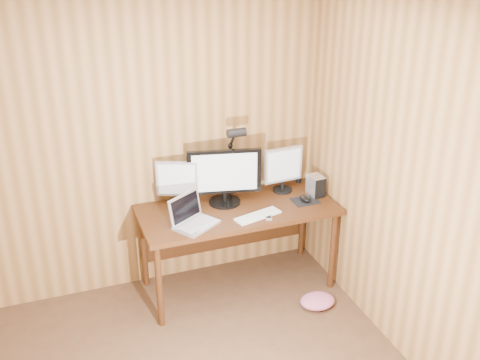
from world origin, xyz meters
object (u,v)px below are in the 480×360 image
monitor_right (283,168)px  laptop (192,218)px  desk_lamp (234,151)px  monitor_center (224,176)px  keyboard (258,216)px  hard_drive (316,186)px  mouse (305,198)px  speaker (299,176)px  monitor_left (177,182)px  desk (235,217)px  phone (268,217)px

monitor_right → laptop: 0.96m
desk_lamp → monitor_center: bearing=-120.7°
keyboard → hard_drive: size_ratio=2.32×
monitor_right → hard_drive: monitor_right is taller
keyboard → mouse: mouse is taller
speaker → desk_lamp: (-0.64, -0.07, 0.35)m
keyboard → speaker: (0.59, 0.49, 0.05)m
monitor_left → speaker: size_ratio=3.19×
monitor_left → mouse: (1.01, -0.29, -0.18)m
keyboard → speaker: speaker is taller
desk → speaker: speaker is taller
keyboard → speaker: size_ratio=3.34×
keyboard → desk_lamp: size_ratio=0.61×
speaker → mouse: bearing=-107.2°
laptop → keyboard: (0.52, -0.06, -0.05)m
monitor_right → phone: monitor_right is taller
monitor_left → phone: 0.79m
desk → phone: bearing=-62.0°
phone → speaker: size_ratio=0.89×
desk → desk_lamp: 0.56m
speaker → monitor_right: bearing=-150.7°
monitor_right → monitor_center: bearing=-178.9°
mouse → speaker: (0.11, 0.37, 0.04)m
monitor_center → desk: bearing=-24.2°
monitor_left → monitor_right: (0.92, -0.04, 0.01)m
monitor_left → desk_lamp: desk_lamp is taller
keyboard → phone: 0.08m
desk → monitor_right: bearing=12.1°
monitor_center → speaker: 0.79m
monitor_left → phone: monitor_left is taller
monitor_right → desk_lamp: 0.47m
phone → laptop: bearing=-173.7°
monitor_center → monitor_left: size_ratio=1.55×
mouse → desk_lamp: (-0.52, 0.30, 0.39)m
laptop → speaker: laptop is taller
hard_drive → monitor_right: bearing=139.4°
monitor_left → hard_drive: size_ratio=2.21×
monitor_left → laptop: size_ratio=0.94×
laptop → keyboard: bearing=-38.8°
laptop → keyboard: laptop is taller
keyboard → desk_lamp: bearing=82.0°
desk → hard_drive: 0.74m
monitor_left → speaker: 1.14m
monitor_center → phone: size_ratio=5.54×
mouse → phone: size_ratio=1.12×
laptop → mouse: 1.00m
monitor_left → phone: bearing=-14.4°
monitor_center → mouse: size_ratio=4.97×
hard_drive → phone: 0.60m
monitor_left → laptop: monitor_left is taller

